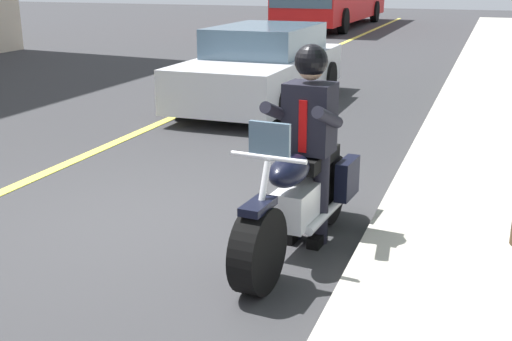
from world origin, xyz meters
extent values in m
plane|color=#333335|center=(0.00, 0.00, 0.00)|extent=(80.00, 80.00, 0.00)
cylinder|color=black|center=(0.90, 1.40, 0.33)|extent=(0.67, 0.25, 0.66)
cylinder|color=black|center=(-0.65, 1.52, 0.33)|extent=(0.67, 0.25, 0.66)
cube|color=silver|center=(0.10, 1.46, 0.42)|extent=(0.58, 0.32, 0.32)
ellipsoid|color=black|center=(0.30, 1.45, 0.78)|extent=(0.58, 0.32, 0.24)
cube|color=black|center=(-0.25, 1.49, 0.74)|extent=(0.72, 0.33, 0.12)
cube|color=black|center=(-0.58, 1.73, 0.48)|extent=(0.41, 0.15, 0.36)
cube|color=black|center=(-0.61, 1.29, 0.48)|extent=(0.41, 0.15, 0.36)
cylinder|color=silver|center=(0.88, 1.40, 0.60)|extent=(0.35, 0.08, 0.76)
cylinder|color=silver|center=(0.72, 1.41, 1.00)|extent=(0.08, 0.60, 0.04)
cube|color=black|center=(0.90, 1.40, 0.68)|extent=(0.37, 0.19, 0.06)
cylinder|color=silver|center=(-0.19, 1.64, 0.26)|extent=(0.90, 0.15, 0.08)
cube|color=slate|center=(0.70, 1.42, 1.12)|extent=(0.06, 0.32, 0.28)
cylinder|color=black|center=(-0.14, 1.60, 0.42)|extent=(0.14, 0.14, 0.84)
cube|color=black|center=(-0.08, 1.59, 0.05)|extent=(0.27, 0.13, 0.10)
cylinder|color=black|center=(-0.16, 1.36, 0.42)|extent=(0.14, 0.14, 0.84)
cube|color=black|center=(-0.10, 1.36, 0.05)|extent=(0.27, 0.13, 0.10)
cube|color=black|center=(-0.15, 1.48, 1.12)|extent=(0.35, 0.42, 0.60)
cube|color=red|center=(0.01, 1.47, 1.08)|extent=(0.03, 0.07, 0.44)
cylinder|color=black|center=(0.05, 1.69, 1.18)|extent=(0.56, 0.14, 0.28)
cylinder|color=black|center=(0.01, 1.25, 1.18)|extent=(0.56, 0.14, 0.28)
sphere|color=tan|center=(-0.15, 1.48, 1.55)|extent=(0.22, 0.22, 0.22)
sphere|color=black|center=(-0.15, 1.48, 1.60)|extent=(0.28, 0.28, 0.28)
cylinder|color=black|center=(-20.09, -2.79, 0.50)|extent=(1.00, 0.30, 1.00)
cylinder|color=black|center=(-20.09, -5.19, 0.50)|extent=(1.00, 0.30, 1.00)
cylinder|color=black|center=(-26.89, -2.79, 0.50)|extent=(1.00, 0.30, 1.00)
cylinder|color=black|center=(-26.89, -5.19, 0.50)|extent=(1.00, 0.30, 1.00)
cube|color=silver|center=(-5.77, -0.98, 0.55)|extent=(4.60, 1.80, 0.70)
cube|color=slate|center=(-5.97, -0.98, 1.10)|extent=(2.40, 1.60, 0.60)
cylinder|color=black|center=(-4.32, -0.13, 0.32)|extent=(0.64, 0.22, 0.64)
cylinder|color=black|center=(-4.32, -1.83, 0.32)|extent=(0.64, 0.22, 0.64)
cylinder|color=black|center=(-7.22, -0.13, 0.32)|extent=(0.64, 0.22, 0.64)
cylinder|color=black|center=(-7.22, -1.83, 0.32)|extent=(0.64, 0.22, 0.64)
camera|label=1|loc=(4.95, 2.89, 2.29)|focal=44.63mm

